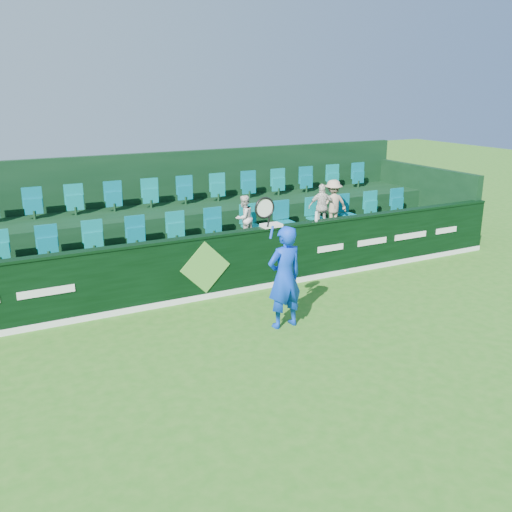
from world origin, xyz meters
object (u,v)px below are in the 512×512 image
tennis_player (284,277)px  spectator_left (244,218)px  drinks_bottle (316,216)px  towel (271,225)px  spectator_middle (322,207)px  spectator_right (333,204)px

tennis_player → spectator_left: size_ratio=2.38×
spectator_left → drinks_bottle: (1.26, -1.12, 0.13)m
towel → spectator_left: bearing=95.1°
spectator_left → spectator_middle: 2.17m
spectator_right → towel: bearing=29.6°
spectator_left → drinks_bottle: spectator_left is taller
tennis_player → spectator_left: bearing=76.4°
tennis_player → towel: size_ratio=5.80×
spectator_middle → spectator_left: bearing=23.5°
tennis_player → spectator_right: (3.26, 3.16, 0.45)m
tennis_player → spectator_middle: (2.93, 3.16, 0.41)m
spectator_left → towel: (0.10, -1.12, 0.06)m
drinks_bottle → spectator_right: bearing=42.2°
drinks_bottle → tennis_player: bearing=-134.8°
tennis_player → spectator_right: tennis_player is taller
drinks_bottle → towel: bearing=180.0°
spectator_right → tennis_player: bearing=48.7°
spectator_right → towel: size_ratio=2.84×
spectator_left → spectator_right: (2.49, 0.00, 0.09)m
tennis_player → spectator_right: 4.56m
towel → drinks_bottle: bearing=0.0°
spectator_left → spectator_middle: (2.17, 0.00, 0.05)m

